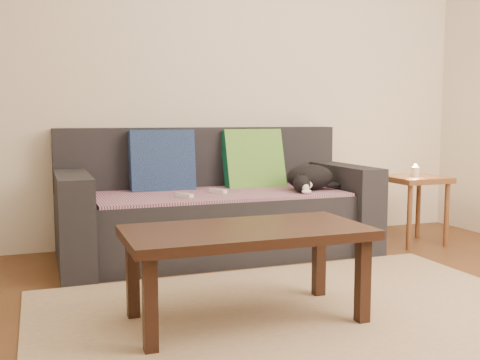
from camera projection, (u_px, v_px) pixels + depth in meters
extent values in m
plane|color=brown|center=(323.00, 333.00, 2.45)|extent=(4.50, 4.50, 0.00)
cube|color=beige|center=(197.00, 69.00, 4.18)|extent=(4.50, 0.04, 2.60)
cube|color=#232328|center=(218.00, 225.00, 3.83)|extent=(1.70, 0.78, 0.42)
cube|color=#232328|center=(201.00, 158.00, 4.16)|extent=(2.10, 0.18, 0.45)
cube|color=#232328|center=(73.00, 221.00, 3.50)|extent=(0.20, 0.90, 0.60)
cube|color=#232328|center=(340.00, 205.00, 4.15)|extent=(0.20, 0.90, 0.60)
cube|color=#3E2546|center=(219.00, 194.00, 3.79)|extent=(1.66, 0.74, 0.02)
cube|color=#102248|center=(162.00, 163.00, 3.90)|extent=(0.45, 0.16, 0.46)
cube|color=#0E5D3E|center=(253.00, 160.00, 4.13)|extent=(0.44, 0.23, 0.46)
ellipsoid|color=black|center=(310.00, 177.00, 3.91)|extent=(0.38, 0.31, 0.18)
sphere|color=black|center=(302.00, 184.00, 3.75)|extent=(0.14, 0.14, 0.12)
sphere|color=white|center=(305.00, 187.00, 3.71)|extent=(0.06, 0.06, 0.05)
ellipsoid|color=black|center=(332.00, 185.00, 3.91)|extent=(0.14, 0.07, 0.04)
cube|color=white|center=(184.00, 196.00, 3.51)|extent=(0.09, 0.15, 0.03)
cube|color=white|center=(218.00, 191.00, 3.73)|extent=(0.09, 0.15, 0.03)
cube|color=brown|center=(415.00, 179.00, 4.17)|extent=(0.41, 0.41, 0.04)
cylinder|color=brown|center=(409.00, 218.00, 3.99)|extent=(0.04, 0.04, 0.47)
cylinder|color=brown|center=(447.00, 215.00, 4.10)|extent=(0.04, 0.04, 0.47)
cylinder|color=brown|center=(383.00, 211.00, 4.29)|extent=(0.04, 0.04, 0.47)
cylinder|color=brown|center=(418.00, 208.00, 4.40)|extent=(0.04, 0.04, 0.47)
cylinder|color=beige|center=(415.00, 172.00, 4.16)|extent=(0.06, 0.06, 0.07)
sphere|color=#FFBF59|center=(416.00, 166.00, 4.16)|extent=(0.02, 0.02, 0.02)
cube|color=tan|center=(308.00, 320.00, 2.59)|extent=(2.50, 1.80, 0.01)
cube|color=black|center=(246.00, 232.00, 2.55)|extent=(1.10, 0.55, 0.04)
cube|color=black|center=(150.00, 306.00, 2.21)|extent=(0.06, 0.06, 0.40)
cube|color=black|center=(363.00, 282.00, 2.54)|extent=(0.06, 0.06, 0.40)
cube|color=black|center=(133.00, 278.00, 2.61)|extent=(0.06, 0.06, 0.40)
cube|color=black|center=(319.00, 260.00, 2.94)|extent=(0.06, 0.06, 0.40)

